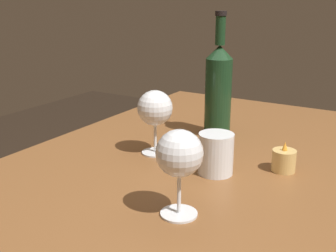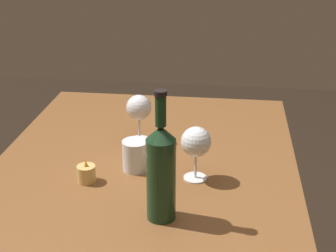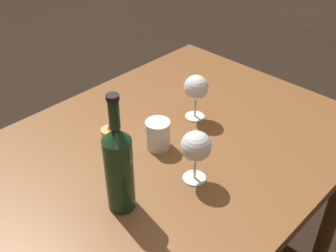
{
  "view_description": "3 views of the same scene",
  "coord_description": "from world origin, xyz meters",
  "px_view_note": "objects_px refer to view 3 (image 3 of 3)",
  "views": [
    {
      "loc": [
        0.8,
        0.37,
        1.11
      ],
      "look_at": [
        0.07,
        -0.07,
        0.85
      ],
      "focal_mm": 45.51,
      "sensor_mm": 36.0,
      "label": 1
    },
    {
      "loc": [
        -1.28,
        -0.24,
        1.44
      ],
      "look_at": [
        0.11,
        -0.06,
        0.84
      ],
      "focal_mm": 54.7,
      "sensor_mm": 36.0,
      "label": 2
    },
    {
      "loc": [
        -0.68,
        -0.69,
        1.52
      ],
      "look_at": [
        0.02,
        -0.02,
        0.83
      ],
      "focal_mm": 44.08,
      "sensor_mm": 36.0,
      "label": 3
    }
  ],
  "objects_px": {
    "wine_glass_left": "(196,88)",
    "wine_glass_right": "(196,147)",
    "wine_bottle": "(119,167)",
    "water_tumbler": "(158,135)",
    "votive_candle": "(110,136)"
  },
  "relations": [
    {
      "from": "wine_glass_right",
      "to": "wine_bottle",
      "type": "distance_m",
      "value": 0.22
    },
    {
      "from": "wine_glass_right",
      "to": "water_tumbler",
      "type": "bearing_deg",
      "value": 79.18
    },
    {
      "from": "wine_glass_left",
      "to": "wine_glass_right",
      "type": "xyz_separation_m",
      "value": [
        -0.23,
        -0.2,
        -0.0
      ]
    },
    {
      "from": "wine_glass_left",
      "to": "wine_bottle",
      "type": "height_order",
      "value": "wine_bottle"
    },
    {
      "from": "wine_glass_right",
      "to": "wine_bottle",
      "type": "bearing_deg",
      "value": 161.52
    },
    {
      "from": "wine_glass_left",
      "to": "wine_glass_right",
      "type": "bearing_deg",
      "value": -139.33
    },
    {
      "from": "wine_glass_left",
      "to": "wine_glass_right",
      "type": "height_order",
      "value": "same"
    },
    {
      "from": "wine_glass_left",
      "to": "water_tumbler",
      "type": "relative_size",
      "value": 1.74
    },
    {
      "from": "wine_glass_left",
      "to": "wine_bottle",
      "type": "distance_m",
      "value": 0.46
    },
    {
      "from": "wine_glass_left",
      "to": "wine_glass_right",
      "type": "distance_m",
      "value": 0.31
    },
    {
      "from": "wine_glass_right",
      "to": "votive_candle",
      "type": "bearing_deg",
      "value": 100.31
    },
    {
      "from": "wine_glass_right",
      "to": "wine_bottle",
      "type": "relative_size",
      "value": 0.47
    },
    {
      "from": "wine_glass_left",
      "to": "wine_bottle",
      "type": "xyz_separation_m",
      "value": [
        -0.44,
        -0.13,
        0.02
      ]
    },
    {
      "from": "wine_glass_left",
      "to": "water_tumbler",
      "type": "height_order",
      "value": "wine_glass_left"
    },
    {
      "from": "wine_glass_left",
      "to": "water_tumbler",
      "type": "bearing_deg",
      "value": -173.25
    }
  ]
}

